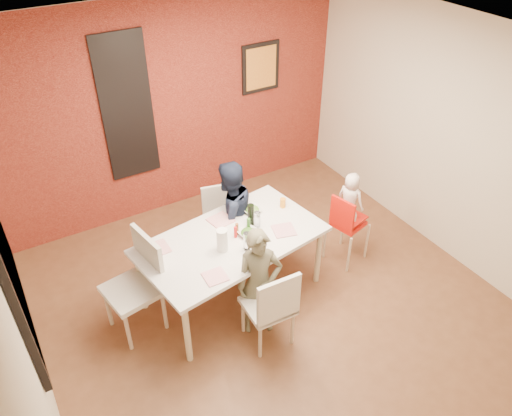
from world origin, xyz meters
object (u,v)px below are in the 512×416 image
child_far (230,216)px  wine_bottle (251,215)px  chair_far (222,218)px  chair_near (272,306)px  chair_left (140,279)px  toddler (350,199)px  high_chair (346,222)px  paper_towel_roll (222,240)px  child_near (259,283)px  dining_table (231,244)px

child_far → wine_bottle: bearing=85.8°
chair_far → chair_near: bearing=-86.4°
chair_left → toddler: size_ratio=1.68×
high_chair → paper_towel_roll: (-1.53, 0.05, 0.35)m
chair_far → child_near: 1.26m
chair_left → dining_table: bearing=73.9°
dining_table → chair_near: bearing=-89.8°
dining_table → paper_towel_roll: (-0.15, -0.11, 0.19)m
child_near → toddler: child_near is taller
high_chair → paper_towel_roll: paper_towel_roll is taller
child_far → wine_bottle: 0.44m
chair_near → child_near: child_near is taller
chair_near → toddler: bearing=-152.8°
chair_left → toddler: (2.34, -0.24, 0.25)m
chair_far → child_near: (-0.24, -1.23, 0.12)m
high_chair → paper_towel_roll: bearing=73.9°
child_near → wine_bottle: 0.75m
chair_near → chair_far: size_ratio=1.08×
dining_table → chair_far: chair_far is taller
chair_near → high_chair: (1.37, 0.62, 0.02)m
chair_near → child_far: bearing=-97.5°
high_chair → wine_bottle: (-1.09, 0.25, 0.36)m
dining_table → chair_near: size_ratio=2.13×
chair_near → wine_bottle: size_ratio=3.74×
dining_table → chair_far: size_ratio=2.29×
child_far → toddler: (1.17, -0.61, 0.18)m
toddler → paper_towel_roll: 1.55m
chair_far → high_chair: (1.13, -0.85, 0.05)m
child_far → toddler: 1.33m
high_chair → child_far: size_ratio=0.67×
chair_far → toddler: 1.47m
paper_towel_roll → child_near: bearing=-69.8°
dining_table → child_near: 0.55m
high_chair → toddler: 0.31m
wine_bottle → child_near: bearing=-113.8°
chair_left → toddler: bearing=74.0°
chair_near → wine_bottle: wine_bottle is taller
chair_left → child_near: (0.95, -0.64, 0.01)m
chair_near → toddler: 1.56m
chair_far → toddler: size_ratio=1.37×
chair_far → wine_bottle: wine_bottle is taller
chair_left → chair_far: bearing=106.6°
chair_far → paper_towel_roll: bearing=-103.2°
chair_far → wine_bottle: 0.73m
toddler → child_far: bearing=41.8°
dining_table → chair_near: 0.80m
toddler → paper_towel_roll: (-1.55, 0.04, 0.05)m
wine_bottle → paper_towel_roll: (-0.44, -0.21, -0.00)m
chair_far → chair_left: size_ratio=0.81×
child_far → toddler: child_far is taller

